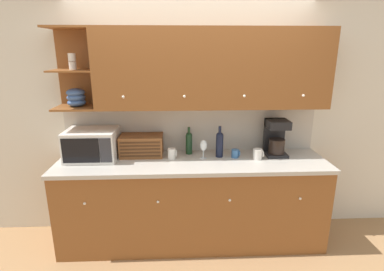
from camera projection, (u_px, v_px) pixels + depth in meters
ground_plane at (191, 223)px, 3.64m from camera, size 24.00×24.00×0.00m
wall_back at (191, 118)px, 3.30m from camera, size 5.13×0.06×2.60m
counter_unit at (192, 201)px, 3.20m from camera, size 2.75×0.67×0.93m
backsplash_panel at (191, 128)px, 3.30m from camera, size 2.73×0.01×0.52m
upper_cabinets at (208, 69)px, 2.96m from camera, size 2.73×0.37×0.78m
microwave at (92, 144)px, 3.07m from camera, size 0.51×0.40×0.31m
bread_box at (142, 145)px, 3.17m from camera, size 0.45×0.27×0.22m
mug_patterned_third at (172, 153)px, 3.10m from camera, size 0.09×0.08×0.11m
wine_bottle at (189, 142)px, 3.22m from camera, size 0.07×0.07×0.30m
wine_glass at (203, 146)px, 3.08m from camera, size 0.07×0.07×0.20m
second_wine_bottle at (220, 143)px, 3.12m from camera, size 0.08×0.08×0.33m
mug_blue_second at (235, 153)px, 3.13m from camera, size 0.09×0.08×0.09m
mug at (258, 154)px, 3.08m from camera, size 0.11×0.10×0.11m
coffee_maker at (276, 137)px, 3.18m from camera, size 0.22×0.23×0.39m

